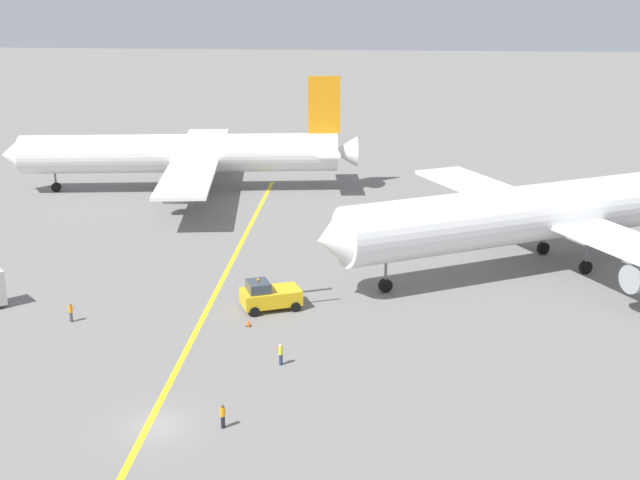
{
  "coord_description": "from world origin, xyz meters",
  "views": [
    {
      "loc": [
        14.94,
        -49.02,
        28.74
      ],
      "look_at": [
        8.43,
        29.65,
        4.0
      ],
      "focal_mm": 47.42,
      "sensor_mm": 36.0,
      "label": 1
    }
  ],
  "objects_px": {
    "airliner_being_pushed": "(546,212)",
    "traffic_cone_wingtip_starboard": "(248,323)",
    "ground_crew_ramp_agent_by_cones": "(223,416)",
    "ground_crew_wing_walker_right": "(281,354)",
    "airliner_at_gate_left": "(184,154)",
    "ground_crew_marshaller_foreground": "(71,312)",
    "pushback_tug": "(269,295)"
  },
  "relations": [
    {
      "from": "pushback_tug",
      "to": "ground_crew_marshaller_foreground",
      "type": "relative_size",
      "value": 4.82
    },
    {
      "from": "ground_crew_wing_walker_right",
      "to": "airliner_at_gate_left",
      "type": "bearing_deg",
      "value": 110.63
    },
    {
      "from": "pushback_tug",
      "to": "ground_crew_marshaller_foreground",
      "type": "xyz_separation_m",
      "value": [
        -16.74,
        -4.45,
        -0.37
      ]
    },
    {
      "from": "airliner_at_gate_left",
      "to": "pushback_tug",
      "type": "bearing_deg",
      "value": -67.31
    },
    {
      "from": "pushback_tug",
      "to": "traffic_cone_wingtip_starboard",
      "type": "distance_m",
      "value": 4.43
    },
    {
      "from": "airliner_being_pushed",
      "to": "traffic_cone_wingtip_starboard",
      "type": "bearing_deg",
      "value": -147.18
    },
    {
      "from": "pushback_tug",
      "to": "ground_crew_marshaller_foreground",
      "type": "distance_m",
      "value": 17.33
    },
    {
      "from": "ground_crew_marshaller_foreground",
      "to": "airliner_being_pushed",
      "type": "bearing_deg",
      "value": 22.81
    },
    {
      "from": "ground_crew_marshaller_foreground",
      "to": "ground_crew_ramp_agent_by_cones",
      "type": "bearing_deg",
      "value": -45.2
    },
    {
      "from": "airliner_being_pushed",
      "to": "traffic_cone_wingtip_starboard",
      "type": "height_order",
      "value": "airliner_being_pushed"
    },
    {
      "from": "airliner_being_pushed",
      "to": "traffic_cone_wingtip_starboard",
      "type": "relative_size",
      "value": 77.12
    },
    {
      "from": "airliner_at_gate_left",
      "to": "ground_crew_wing_walker_right",
      "type": "relative_size",
      "value": 27.95
    },
    {
      "from": "ground_crew_ramp_agent_by_cones",
      "to": "ground_crew_wing_walker_right",
      "type": "xyz_separation_m",
      "value": [
        2.63,
        9.8,
        0.01
      ]
    },
    {
      "from": "airliner_being_pushed",
      "to": "pushback_tug",
      "type": "bearing_deg",
      "value": -152.59
    },
    {
      "from": "airliner_being_pushed",
      "to": "ground_crew_wing_walker_right",
      "type": "xyz_separation_m",
      "value": [
        -23.97,
        -25.11,
        -4.93
      ]
    },
    {
      "from": "ground_crew_wing_walker_right",
      "to": "pushback_tug",
      "type": "bearing_deg",
      "value": 102.38
    },
    {
      "from": "airliner_at_gate_left",
      "to": "ground_crew_marshaller_foreground",
      "type": "bearing_deg",
      "value": -88.63
    },
    {
      "from": "airliner_at_gate_left",
      "to": "ground_crew_wing_walker_right",
      "type": "bearing_deg",
      "value": -69.37
    },
    {
      "from": "pushback_tug",
      "to": "ground_crew_wing_walker_right",
      "type": "bearing_deg",
      "value": -77.62
    },
    {
      "from": "traffic_cone_wingtip_starboard",
      "to": "airliner_at_gate_left",
      "type": "bearing_deg",
      "value": 109.55
    },
    {
      "from": "ground_crew_ramp_agent_by_cones",
      "to": "ground_crew_wing_walker_right",
      "type": "bearing_deg",
      "value": 74.98
    },
    {
      "from": "traffic_cone_wingtip_starboard",
      "to": "ground_crew_wing_walker_right",
      "type": "bearing_deg",
      "value": -62.78
    },
    {
      "from": "ground_crew_marshaller_foreground",
      "to": "ground_crew_wing_walker_right",
      "type": "bearing_deg",
      "value": -19.81
    },
    {
      "from": "ground_crew_ramp_agent_by_cones",
      "to": "ground_crew_marshaller_foreground",
      "type": "distance_m",
      "value": 23.58
    },
    {
      "from": "ground_crew_wing_walker_right",
      "to": "airliner_being_pushed",
      "type": "bearing_deg",
      "value": 46.33
    },
    {
      "from": "airliner_being_pushed",
      "to": "ground_crew_marshaller_foreground",
      "type": "xyz_separation_m",
      "value": [
        -43.21,
        -18.18,
        -4.94
      ]
    },
    {
      "from": "ground_crew_marshaller_foreground",
      "to": "ground_crew_wing_walker_right",
      "type": "xyz_separation_m",
      "value": [
        19.24,
        -6.93,
        0.01
      ]
    },
    {
      "from": "airliner_at_gate_left",
      "to": "traffic_cone_wingtip_starboard",
      "type": "height_order",
      "value": "airliner_at_gate_left"
    },
    {
      "from": "ground_crew_ramp_agent_by_cones",
      "to": "ground_crew_wing_walker_right",
      "type": "height_order",
      "value": "ground_crew_wing_walker_right"
    },
    {
      "from": "ground_crew_marshaller_foreground",
      "to": "airliner_at_gate_left",
      "type": "bearing_deg",
      "value": 91.37
    },
    {
      "from": "airliner_being_pushed",
      "to": "ground_crew_ramp_agent_by_cones",
      "type": "height_order",
      "value": "airliner_being_pushed"
    },
    {
      "from": "airliner_being_pushed",
      "to": "ground_crew_wing_walker_right",
      "type": "relative_size",
      "value": 26.36
    }
  ]
}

